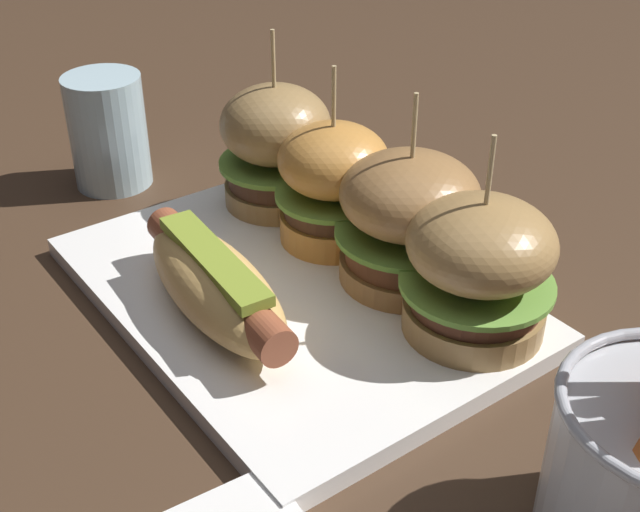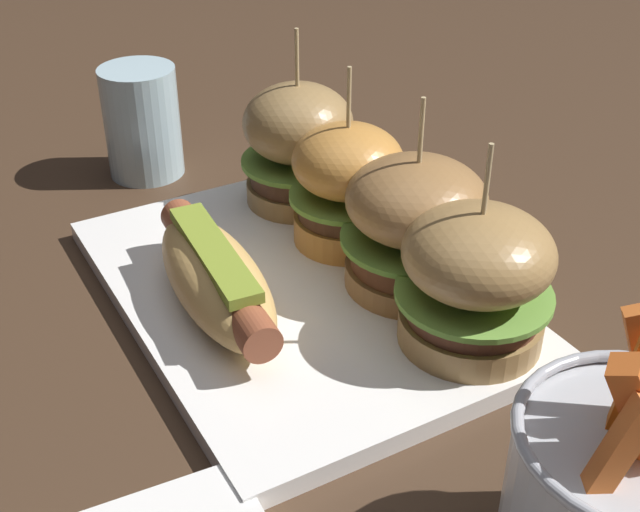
{
  "view_description": "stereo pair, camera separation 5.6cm",
  "coord_description": "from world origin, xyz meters",
  "px_view_note": "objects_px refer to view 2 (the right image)",
  "views": [
    {
      "loc": [
        0.41,
        -0.28,
        0.35
      ],
      "look_at": [
        0.03,
        0.0,
        0.05
      ],
      "focal_mm": 47.16,
      "sensor_mm": 36.0,
      "label": 1
    },
    {
      "loc": [
        0.44,
        -0.23,
        0.35
      ],
      "look_at": [
        0.03,
        0.0,
        0.05
      ],
      "focal_mm": 47.16,
      "sensor_mm": 36.0,
      "label": 2
    }
  ],
  "objects_px": {
    "slider_center_left": "(347,184)",
    "slider_far_left": "(298,143)",
    "slider_far_right": "(476,278)",
    "platter_main": "(298,290)",
    "water_glass": "(142,122)",
    "fries_bucket": "(629,505)",
    "hot_dog": "(215,276)",
    "slider_center_right": "(415,223)"
  },
  "relations": [
    {
      "from": "slider_center_left",
      "to": "slider_far_left",
      "type": "bearing_deg",
      "value": -178.86
    },
    {
      "from": "slider_center_left",
      "to": "slider_far_right",
      "type": "relative_size",
      "value": 1.0
    },
    {
      "from": "platter_main",
      "to": "water_glass",
      "type": "distance_m",
      "value": 0.25
    },
    {
      "from": "slider_center_left",
      "to": "fries_bucket",
      "type": "relative_size",
      "value": 0.95
    },
    {
      "from": "slider_far_right",
      "to": "slider_center_left",
      "type": "bearing_deg",
      "value": -178.2
    },
    {
      "from": "platter_main",
      "to": "hot_dog",
      "type": "relative_size",
      "value": 1.86
    },
    {
      "from": "hot_dog",
      "to": "slider_center_right",
      "type": "height_order",
      "value": "slider_center_right"
    },
    {
      "from": "hot_dog",
      "to": "slider_center_left",
      "type": "bearing_deg",
      "value": 105.43
    },
    {
      "from": "platter_main",
      "to": "slider_far_left",
      "type": "bearing_deg",
      "value": 151.29
    },
    {
      "from": "platter_main",
      "to": "slider_center_left",
      "type": "xyz_separation_m",
      "value": [
        -0.03,
        0.06,
        0.05
      ]
    },
    {
      "from": "slider_far_right",
      "to": "slider_far_left",
      "type": "bearing_deg",
      "value": -178.42
    },
    {
      "from": "platter_main",
      "to": "slider_far_right",
      "type": "relative_size",
      "value": 2.36
    },
    {
      "from": "slider_center_left",
      "to": "fries_bucket",
      "type": "distance_m",
      "value": 0.32
    },
    {
      "from": "water_glass",
      "to": "slider_far_right",
      "type": "bearing_deg",
      "value": 14.21
    },
    {
      "from": "slider_center_right",
      "to": "slider_far_right",
      "type": "distance_m",
      "value": 0.07
    },
    {
      "from": "hot_dog",
      "to": "slider_center_right",
      "type": "relative_size",
      "value": 1.26
    },
    {
      "from": "hot_dog",
      "to": "water_glass",
      "type": "distance_m",
      "value": 0.25
    },
    {
      "from": "hot_dog",
      "to": "slider_center_left",
      "type": "distance_m",
      "value": 0.13
    },
    {
      "from": "slider_center_left",
      "to": "platter_main",
      "type": "bearing_deg",
      "value": -60.59
    },
    {
      "from": "slider_far_left",
      "to": "fries_bucket",
      "type": "xyz_separation_m",
      "value": [
        0.39,
        -0.04,
        -0.01
      ]
    },
    {
      "from": "hot_dog",
      "to": "slider_center_right",
      "type": "xyz_separation_m",
      "value": [
        0.04,
        0.13,
        0.02
      ]
    },
    {
      "from": "fries_bucket",
      "to": "slider_far_left",
      "type": "bearing_deg",
      "value": 174.22
    },
    {
      "from": "hot_dog",
      "to": "slider_center_right",
      "type": "bearing_deg",
      "value": 72.95
    },
    {
      "from": "slider_far_left",
      "to": "fries_bucket",
      "type": "bearing_deg",
      "value": -5.78
    },
    {
      "from": "slider_far_right",
      "to": "water_glass",
      "type": "xyz_separation_m",
      "value": [
        -0.36,
        -0.09,
        -0.01
      ]
    },
    {
      "from": "slider_center_left",
      "to": "water_glass",
      "type": "height_order",
      "value": "slider_center_left"
    },
    {
      "from": "hot_dog",
      "to": "fries_bucket",
      "type": "bearing_deg",
      "value": 16.14
    },
    {
      "from": "platter_main",
      "to": "slider_far_left",
      "type": "xyz_separation_m",
      "value": [
        -0.11,
        0.06,
        0.06
      ]
    },
    {
      "from": "slider_center_left",
      "to": "fries_bucket",
      "type": "bearing_deg",
      "value": -7.4
    },
    {
      "from": "platter_main",
      "to": "slider_far_right",
      "type": "distance_m",
      "value": 0.14
    },
    {
      "from": "fries_bucket",
      "to": "water_glass",
      "type": "distance_m",
      "value": 0.53
    },
    {
      "from": "slider_center_left",
      "to": "slider_center_right",
      "type": "distance_m",
      "value": 0.08
    },
    {
      "from": "water_glass",
      "to": "hot_dog",
      "type": "bearing_deg",
      "value": -8.41
    },
    {
      "from": "slider_center_left",
      "to": "hot_dog",
      "type": "bearing_deg",
      "value": -74.57
    },
    {
      "from": "hot_dog",
      "to": "water_glass",
      "type": "xyz_separation_m",
      "value": [
        -0.25,
        0.04,
        0.01
      ]
    },
    {
      "from": "slider_center_left",
      "to": "slider_center_right",
      "type": "relative_size",
      "value": 0.99
    },
    {
      "from": "slider_center_right",
      "to": "fries_bucket",
      "type": "height_order",
      "value": "slider_center_right"
    },
    {
      "from": "slider_center_right",
      "to": "fries_bucket",
      "type": "bearing_deg",
      "value": -11.73
    },
    {
      "from": "slider_center_left",
      "to": "slider_far_right",
      "type": "xyz_separation_m",
      "value": [
        0.15,
        0.0,
        -0.0
      ]
    },
    {
      "from": "slider_far_left",
      "to": "slider_center_right",
      "type": "bearing_deg",
      "value": 4.11
    },
    {
      "from": "water_glass",
      "to": "slider_center_left",
      "type": "bearing_deg",
      "value": 22.09
    },
    {
      "from": "slider_far_left",
      "to": "water_glass",
      "type": "distance_m",
      "value": 0.16
    }
  ]
}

